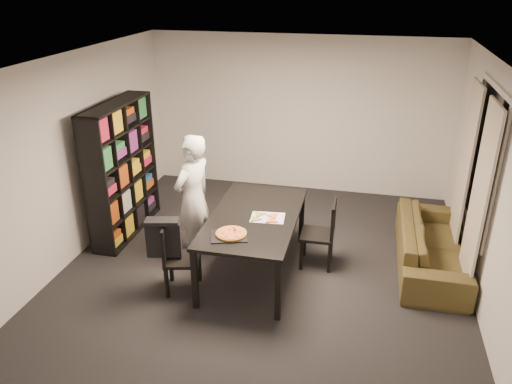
% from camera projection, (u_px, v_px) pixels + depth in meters
% --- Properties ---
extents(room, '(5.01, 5.51, 2.61)m').
position_uv_depth(room, '(264.00, 175.00, 5.85)').
color(room, black).
rests_on(room, ground).
extents(window_pane, '(0.02, 1.40, 1.60)m').
position_uv_depth(window_pane, '(484.00, 158.00, 5.79)').
color(window_pane, black).
rests_on(window_pane, room).
extents(window_frame, '(0.03, 1.52, 1.72)m').
position_uv_depth(window_frame, '(483.00, 158.00, 5.79)').
color(window_frame, white).
rests_on(window_frame, room).
extents(curtain_left, '(0.03, 0.70, 2.25)m').
position_uv_depth(curtain_left, '(478.00, 203.00, 5.49)').
color(curtain_left, '#BAB29F').
rests_on(curtain_left, room).
extents(curtain_right, '(0.03, 0.70, 2.25)m').
position_uv_depth(curtain_right, '(464.00, 170.00, 6.41)').
color(curtain_right, '#BAB29F').
rests_on(curtain_right, room).
extents(bookshelf, '(0.35, 1.50, 1.90)m').
position_uv_depth(bookshelf, '(122.00, 170.00, 6.96)').
color(bookshelf, black).
rests_on(bookshelf, room).
extents(dining_table, '(1.04, 1.87, 0.78)m').
position_uv_depth(dining_table, '(254.00, 221.00, 6.07)').
color(dining_table, black).
rests_on(dining_table, room).
extents(chair_left, '(0.48, 0.48, 0.86)m').
position_uv_depth(chair_left, '(175.00, 253.00, 5.79)').
color(chair_left, black).
rests_on(chair_left, room).
extents(chair_right, '(0.42, 0.42, 0.89)m').
position_uv_depth(chair_right, '(324.00, 230.00, 6.29)').
color(chair_right, black).
rests_on(chair_right, room).
extents(draped_jacket, '(0.41, 0.25, 0.48)m').
position_uv_depth(draped_jacket, '(163.00, 237.00, 5.70)').
color(draped_jacket, black).
rests_on(draped_jacket, chair_left).
extents(person, '(0.60, 0.72, 1.69)m').
position_uv_depth(person, '(193.00, 199.00, 6.32)').
color(person, silver).
rests_on(person, room).
extents(baking_tray, '(0.48, 0.43, 0.01)m').
position_uv_depth(baking_tray, '(229.00, 236.00, 5.56)').
color(baking_tray, black).
rests_on(baking_tray, dining_table).
extents(pepperoni_pizza, '(0.35, 0.35, 0.03)m').
position_uv_depth(pepperoni_pizza, '(231.00, 233.00, 5.57)').
color(pepperoni_pizza, olive).
rests_on(pepperoni_pizza, dining_table).
extents(kitchen_towel, '(0.43, 0.34, 0.01)m').
position_uv_depth(kitchen_towel, '(268.00, 218.00, 5.97)').
color(kitchen_towel, white).
rests_on(kitchen_towel, dining_table).
extents(pizza_slices, '(0.40, 0.35, 0.01)m').
position_uv_depth(pizza_slices, '(265.00, 217.00, 5.96)').
color(pizza_slices, '#C1803C').
rests_on(pizza_slices, dining_table).
extents(sofa, '(0.79, 2.02, 0.59)m').
position_uv_depth(sofa, '(431.00, 245.00, 6.36)').
color(sofa, '#3B2D17').
rests_on(sofa, room).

